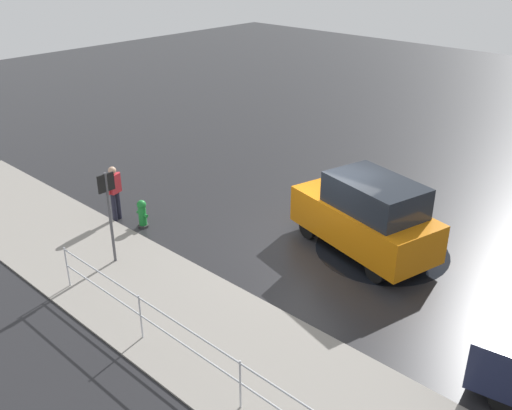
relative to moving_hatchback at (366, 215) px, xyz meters
name	(u,v)px	position (x,y,z in m)	size (l,w,h in m)	color
ground_plane	(309,248)	(1.13, 0.82, -1.03)	(60.00, 60.00, 0.00)	black
kerb_strip	(187,319)	(1.13, 5.02, -1.01)	(24.00, 3.20, 0.04)	gray
moving_hatchback	(366,215)	(0.00, 0.00, 0.00)	(4.19, 2.59, 2.06)	orange
fire_hydrant	(142,214)	(5.28, 3.03, -0.63)	(0.42, 0.31, 0.80)	#197A2D
pedestrian	(114,189)	(6.17, 3.26, -0.07)	(0.32, 0.55, 1.62)	#B2262D
metal_railing	(186,339)	(-0.08, 6.03, -0.29)	(8.32, 0.04, 1.05)	#B7BABF
sign_post	(109,205)	(4.23, 4.67, 0.55)	(0.07, 0.44, 2.40)	#4C4C51
puddle_patch	(382,250)	(-0.33, -0.36, -1.02)	(3.42, 3.42, 0.01)	black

